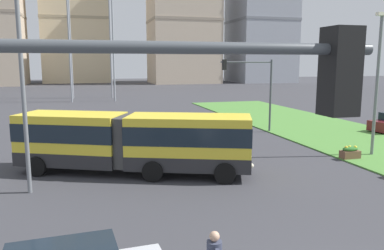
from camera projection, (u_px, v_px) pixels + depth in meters
articulated_bus at (133, 141)px, 19.41m from camera, size 11.79×6.93×3.00m
flower_planter_4 at (350, 152)px, 22.36m from camera, size 1.10×0.56×0.74m
traffic_light_far_right at (254, 82)px, 30.29m from camera, size 4.34×0.28×5.80m
streetlight_left at (22, 78)px, 15.91m from camera, size 0.70×0.28×9.00m
streetlight_median at (377, 78)px, 22.63m from camera, size 0.70×0.28×8.42m
apartment_tower_centre at (183, 7)px, 103.24m from camera, size 18.05×14.70×40.61m
apartment_tower_eastcentre at (261, 7)px, 108.84m from camera, size 16.14×16.75×42.01m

